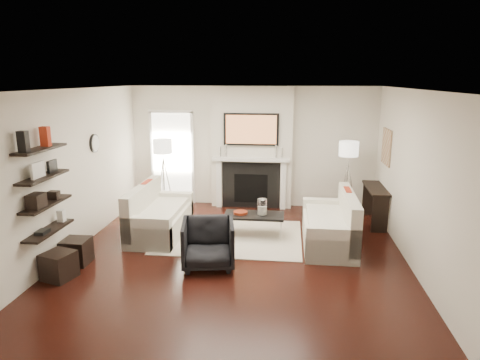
# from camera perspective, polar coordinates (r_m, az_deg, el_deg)

# --- Properties ---
(room_envelope) EXTENTS (6.00, 6.00, 6.00)m
(room_envelope) POSITION_cam_1_polar(r_m,az_deg,el_deg) (6.75, -0.58, 0.48)
(room_envelope) COLOR black
(room_envelope) RESTS_ON ground
(chimney_breast) EXTENTS (1.80, 0.25, 2.70)m
(chimney_breast) POSITION_cam_1_polar(r_m,az_deg,el_deg) (9.56, 1.57, 4.32)
(chimney_breast) COLOR silver
(chimney_breast) RESTS_ON floor
(fireplace_surround) EXTENTS (1.30, 0.02, 1.04)m
(fireplace_surround) POSITION_cam_1_polar(r_m,az_deg,el_deg) (9.60, 1.47, -0.71)
(fireplace_surround) COLOR black
(fireplace_surround) RESTS_ON floor
(firebox) EXTENTS (0.75, 0.02, 0.65)m
(firebox) POSITION_cam_1_polar(r_m,az_deg,el_deg) (9.61, 1.46, -1.12)
(firebox) COLOR black
(firebox) RESTS_ON floor
(mantel_pilaster_l) EXTENTS (0.12, 0.08, 1.10)m
(mantel_pilaster_l) POSITION_cam_1_polar(r_m,az_deg,el_deg) (9.65, -2.81, -0.46)
(mantel_pilaster_l) COLOR white
(mantel_pilaster_l) RESTS_ON floor
(mantel_pilaster_r) EXTENTS (0.12, 0.08, 1.10)m
(mantel_pilaster_r) POSITION_cam_1_polar(r_m,az_deg,el_deg) (9.53, 5.77, -0.70)
(mantel_pilaster_r) COLOR white
(mantel_pilaster_r) RESTS_ON floor
(mantel_shelf) EXTENTS (1.70, 0.18, 0.07)m
(mantel_shelf) POSITION_cam_1_polar(r_m,az_deg,el_deg) (9.42, 1.46, 2.76)
(mantel_shelf) COLOR white
(mantel_shelf) RESTS_ON chimney_breast
(tv_body) EXTENTS (1.20, 0.06, 0.70)m
(tv_body) POSITION_cam_1_polar(r_m,az_deg,el_deg) (9.34, 1.50, 6.77)
(tv_body) COLOR black
(tv_body) RESTS_ON chimney_breast
(tv_screen) EXTENTS (1.10, 0.00, 0.62)m
(tv_screen) POSITION_cam_1_polar(r_m,az_deg,el_deg) (9.31, 1.48, 6.74)
(tv_screen) COLOR #BF723F
(tv_screen) RESTS_ON tv_body
(candlestick_l_tall) EXTENTS (0.04, 0.04, 0.30)m
(candlestick_l_tall) POSITION_cam_1_polar(r_m,az_deg,el_deg) (9.46, -1.85, 3.94)
(candlestick_l_tall) COLOR silver
(candlestick_l_tall) RESTS_ON mantel_shelf
(candlestick_l_short) EXTENTS (0.04, 0.04, 0.24)m
(candlestick_l_short) POSITION_cam_1_polar(r_m,az_deg,el_deg) (9.49, -2.63, 3.77)
(candlestick_l_short) COLOR silver
(candlestick_l_short) RESTS_ON mantel_shelf
(candlestick_r_tall) EXTENTS (0.04, 0.04, 0.30)m
(candlestick_r_tall) POSITION_cam_1_polar(r_m,az_deg,el_deg) (9.36, 4.83, 3.80)
(candlestick_r_tall) COLOR silver
(candlestick_r_tall) RESTS_ON mantel_shelf
(candlestick_r_short) EXTENTS (0.04, 0.04, 0.24)m
(candlestick_r_short) POSITION_cam_1_polar(r_m,az_deg,el_deg) (9.37, 5.63, 3.60)
(candlestick_r_short) COLOR silver
(candlestick_r_short) RESTS_ON mantel_shelf
(hallway_panel) EXTENTS (0.90, 0.02, 2.10)m
(hallway_panel) POSITION_cam_1_polar(r_m,az_deg,el_deg) (10.04, -8.97, 2.86)
(hallway_panel) COLOR white
(hallway_panel) RESTS_ON floor
(door_trim_l) EXTENTS (0.06, 0.06, 2.16)m
(door_trim_l) POSITION_cam_1_polar(r_m,az_deg,el_deg) (10.16, -11.61, 2.87)
(door_trim_l) COLOR white
(door_trim_l) RESTS_ON floor
(door_trim_r) EXTENTS (0.06, 0.06, 2.16)m
(door_trim_r) POSITION_cam_1_polar(r_m,az_deg,el_deg) (9.91, -6.32, 2.80)
(door_trim_r) COLOR white
(door_trim_r) RESTS_ON floor
(door_trim_top) EXTENTS (1.02, 0.06, 0.06)m
(door_trim_top) POSITION_cam_1_polar(r_m,az_deg,el_deg) (9.89, -9.23, 9.00)
(door_trim_top) COLOR white
(door_trim_top) RESTS_ON wall_back
(rug) EXTENTS (2.60, 2.00, 0.01)m
(rug) POSITION_cam_1_polar(r_m,az_deg,el_deg) (7.99, -1.30, -7.54)
(rug) COLOR #BDAF9B
(rug) RESTS_ON floor
(loveseat_left_base) EXTENTS (0.85, 1.80, 0.42)m
(loveseat_left_base) POSITION_cam_1_polar(r_m,az_deg,el_deg) (8.20, -10.51, -5.68)
(loveseat_left_base) COLOR beige
(loveseat_left_base) RESTS_ON floor
(loveseat_left_back) EXTENTS (0.18, 1.80, 0.80)m
(loveseat_left_back) POSITION_cam_1_polar(r_m,az_deg,el_deg) (8.21, -12.84, -3.46)
(loveseat_left_back) COLOR beige
(loveseat_left_back) RESTS_ON floor
(loveseat_left_arm_n) EXTENTS (0.85, 0.18, 0.60)m
(loveseat_left_arm_n) POSITION_cam_1_polar(r_m,az_deg,el_deg) (7.45, -12.35, -7.03)
(loveseat_left_arm_n) COLOR beige
(loveseat_left_arm_n) RESTS_ON floor
(loveseat_left_arm_s) EXTENTS (0.85, 0.18, 0.60)m
(loveseat_left_arm_s) POSITION_cam_1_polar(r_m,az_deg,el_deg) (8.91, -9.02, -3.46)
(loveseat_left_arm_s) COLOR beige
(loveseat_left_arm_s) RESTS_ON floor
(loveseat_left_cushion) EXTENTS (0.63, 1.44, 0.10)m
(loveseat_left_cushion) POSITION_cam_1_polar(r_m,az_deg,el_deg) (8.11, -10.25, -3.97)
(loveseat_left_cushion) COLOR beige
(loveseat_left_cushion) RESTS_ON loveseat_left_base
(pillow_left_orange) EXTENTS (0.10, 0.42, 0.42)m
(pillow_left_orange) POSITION_cam_1_polar(r_m,az_deg,el_deg) (8.43, -12.25, -1.55)
(pillow_left_orange) COLOR #A62B14
(pillow_left_orange) RESTS_ON loveseat_left_cushion
(pillow_left_charcoal) EXTENTS (0.10, 0.40, 0.40)m
(pillow_left_charcoal) POSITION_cam_1_polar(r_m,az_deg,el_deg) (7.88, -13.63, -2.74)
(pillow_left_charcoal) COLOR black
(pillow_left_charcoal) RESTS_ON loveseat_left_cushion
(loveseat_right_base) EXTENTS (0.85, 1.80, 0.42)m
(loveseat_right_base) POSITION_cam_1_polar(r_m,az_deg,el_deg) (7.74, 11.67, -6.93)
(loveseat_right_base) COLOR beige
(loveseat_right_base) RESTS_ON floor
(loveseat_right_back) EXTENTS (0.18, 1.80, 0.80)m
(loveseat_right_back) POSITION_cam_1_polar(r_m,az_deg,el_deg) (7.67, 14.28, -4.74)
(loveseat_right_back) COLOR beige
(loveseat_right_back) RESTS_ON floor
(loveseat_right_arm_n) EXTENTS (0.85, 0.18, 0.60)m
(loveseat_right_arm_n) POSITION_cam_1_polar(r_m,az_deg,el_deg) (6.95, 12.27, -8.54)
(loveseat_right_arm_n) COLOR beige
(loveseat_right_arm_n) RESTS_ON floor
(loveseat_right_arm_s) EXTENTS (0.85, 0.18, 0.60)m
(loveseat_right_arm_s) POSITION_cam_1_polar(r_m,az_deg,el_deg) (8.47, 11.24, -4.46)
(loveseat_right_arm_s) COLOR beige
(loveseat_right_arm_s) RESTS_ON floor
(loveseat_right_cushion) EXTENTS (0.63, 1.44, 0.10)m
(loveseat_right_cushion) POSITION_cam_1_polar(r_m,az_deg,el_deg) (7.65, 11.39, -5.09)
(loveseat_right_cushion) COLOR beige
(loveseat_right_cushion) RESTS_ON loveseat_right_base
(pillow_right_orange) EXTENTS (0.10, 0.42, 0.42)m
(pillow_right_orange) POSITION_cam_1_polar(r_m,az_deg,el_deg) (7.90, 14.09, -2.66)
(pillow_right_orange) COLOR #A62B14
(pillow_right_orange) RESTS_ON loveseat_right_cushion
(pillow_right_charcoal) EXTENTS (0.10, 0.40, 0.40)m
(pillow_right_charcoal) POSITION_cam_1_polar(r_m,az_deg,el_deg) (7.33, 14.67, -4.03)
(pillow_right_charcoal) COLOR black
(pillow_right_charcoal) RESTS_ON loveseat_right_cushion
(coffee_table) EXTENTS (1.10, 0.55, 0.04)m
(coffee_table) POSITION_cam_1_polar(r_m,az_deg,el_deg) (7.91, 1.88, -4.73)
(coffee_table) COLOR black
(coffee_table) RESTS_ON floor
(coffee_leg_nw) EXTENTS (0.02, 0.02, 0.38)m
(coffee_leg_nw) POSITION_cam_1_polar(r_m,az_deg,el_deg) (7.83, -1.94, -6.56)
(coffee_leg_nw) COLOR silver
(coffee_leg_nw) RESTS_ON floor
(coffee_leg_ne) EXTENTS (0.02, 0.02, 0.38)m
(coffee_leg_ne) POSITION_cam_1_polar(r_m,az_deg,el_deg) (7.75, 5.44, -6.82)
(coffee_leg_ne) COLOR silver
(coffee_leg_ne) RESTS_ON floor
(coffee_leg_sw) EXTENTS (0.02, 0.02, 0.38)m
(coffee_leg_sw) POSITION_cam_1_polar(r_m,az_deg,el_deg) (8.24, -1.49, -5.52)
(coffee_leg_sw) COLOR silver
(coffee_leg_sw) RESTS_ON floor
(coffee_leg_se) EXTENTS (0.02, 0.02, 0.38)m
(coffee_leg_se) POSITION_cam_1_polar(r_m,az_deg,el_deg) (8.16, 5.51, -5.76)
(coffee_leg_se) COLOR silver
(coffee_leg_se) RESTS_ON floor
(hurricane_glass) EXTENTS (0.18, 0.18, 0.31)m
(hurricane_glass) POSITION_cam_1_polar(r_m,az_deg,el_deg) (7.85, 2.98, -3.66)
(hurricane_glass) COLOR white
(hurricane_glass) RESTS_ON coffee_table
(hurricane_candle) EXTENTS (0.11, 0.11, 0.17)m
(hurricane_candle) POSITION_cam_1_polar(r_m,az_deg,el_deg) (7.87, 2.98, -4.11)
(hurricane_candle) COLOR white
(hurricane_candle) RESTS_ON coffee_table
(copper_bowl) EXTENTS (0.26, 0.26, 0.04)m
(copper_bowl) POSITION_cam_1_polar(r_m,az_deg,el_deg) (7.92, 0.07, -4.36)
(copper_bowl) COLOR #A2351B
(copper_bowl) RESTS_ON coffee_table
(armchair) EXTENTS (0.91, 0.86, 0.81)m
(armchair) POSITION_cam_1_polar(r_m,az_deg,el_deg) (6.69, -4.28, -8.15)
(armchair) COLOR black
(armchair) RESTS_ON floor
(lamp_left_post) EXTENTS (0.02, 0.02, 1.20)m
(lamp_left_post) POSITION_cam_1_polar(r_m,az_deg,el_deg) (9.44, -10.08, -0.66)
(lamp_left_post) COLOR silver
(lamp_left_post) RESTS_ON floor
(lamp_left_shade) EXTENTS (0.40, 0.40, 0.30)m
(lamp_left_shade) POSITION_cam_1_polar(r_m,az_deg,el_deg) (9.27, -10.29, 4.44)
(lamp_left_shade) COLOR white
(lamp_left_shade) RESTS_ON lamp_left_post
(lamp_left_leg_a) EXTENTS (0.25, 0.02, 1.23)m
(lamp_left_leg_a) POSITION_cam_1_polar(r_m,az_deg,el_deg) (9.40, -9.43, -0.68)
(lamp_left_leg_a) COLOR silver
(lamp_left_leg_a) RESTS_ON floor
(lamp_left_leg_b) EXTENTS (0.14, 0.22, 1.23)m
(lamp_left_leg_b) POSITION_cam_1_polar(r_m,az_deg,el_deg) (9.54, -10.23, -0.52)
(lamp_left_leg_b) COLOR silver
(lamp_left_leg_b) RESTS_ON floor
(lamp_left_leg_c) EXTENTS (0.14, 0.22, 1.23)m
(lamp_left_leg_c) POSITION_cam_1_polar(r_m,az_deg,el_deg) (9.36, -10.56, -0.80)
(lamp_left_leg_c) COLOR silver
(lamp_left_leg_c) RESTS_ON floor
(lamp_right_post) EXTENTS (0.02, 0.02, 1.20)m
(lamp_right_post) POSITION_cam_1_polar(r_m,az_deg,el_deg) (9.25, 14.01, -1.15)
(lamp_right_post) COLOR silver
(lamp_right_post) RESTS_ON floor
(lamp_right_shade) EXTENTS (0.40, 0.40, 0.30)m
(lamp_right_shade) POSITION_cam_1_polar(r_m,az_deg,el_deg) (9.08, 14.31, 4.05)
(lamp_right_shade) COLOR white
(lamp_right_shade) RESTS_ON lamp_right_post
(lamp_right_leg_a) EXTENTS (0.25, 0.02, 1.23)m
(lamp_right_leg_a) POSITION_cam_1_polar(r_m,az_deg,el_deg) (9.26, 14.68, -1.16)
(lamp_right_leg_a) COLOR silver
(lamp_right_leg_a) RESTS_ON floor
(lamp_right_leg_b) EXTENTS (0.14, 0.22, 1.23)m
(lamp_right_leg_b) POSITION_cam_1_polar(r_m,az_deg,el_deg) (9.33, 13.60, -0.99)
(lamp_right_leg_b) COLOR silver
(lamp_right_leg_b) RESTS_ON floor
(lamp_right_leg_c) EXTENTS (0.14, 0.22, 1.23)m
(lamp_right_leg_c) POSITION_cam_1_polar(r_m,az_deg,el_deg) (9.15, 13.74, -1.29)
(lamp_right_leg_c) COLOR silver
(lamp_right_leg_c) RESTS_ON floor
(console_top) EXTENTS (0.35, 1.20, 0.04)m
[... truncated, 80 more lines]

